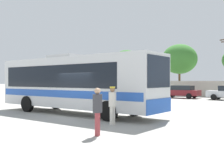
# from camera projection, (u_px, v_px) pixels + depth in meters

# --- Properties ---
(ground_plane) EXTENTS (300.00, 300.00, 0.00)m
(ground_plane) POSITION_uv_depth(u_px,v_px,m) (166.00, 105.00, 23.32)
(ground_plane) COLOR #A3A099
(perimeter_wall) EXTENTS (80.00, 0.30, 2.03)m
(perimeter_wall) POSITION_uv_depth(u_px,v_px,m) (216.00, 89.00, 33.27)
(perimeter_wall) COLOR #B2AD9E
(perimeter_wall) RESTS_ON ground_plane
(coach_bus_silver_blue) EXTENTS (11.77, 2.99, 3.70)m
(coach_bus_silver_blue) POSITION_uv_depth(u_px,v_px,m) (74.00, 82.00, 16.97)
(coach_bus_silver_blue) COLOR silver
(coach_bus_silver_blue) RESTS_ON ground_plane
(attendant_by_bus_door) EXTENTS (0.37, 0.37, 1.78)m
(attendant_by_bus_door) POSITION_uv_depth(u_px,v_px,m) (112.00, 103.00, 12.58)
(attendant_by_bus_door) COLOR silver
(attendant_by_bus_door) RESTS_ON ground_plane
(passenger_waiting_on_apron) EXTENTS (0.49, 0.49, 1.78)m
(passenger_waiting_on_apron) POSITION_uv_depth(u_px,v_px,m) (97.00, 109.00, 10.09)
(passenger_waiting_on_apron) COLOR #99383D
(passenger_waiting_on_apron) RESTS_ON ground_plane
(parked_car_leftmost_white) EXTENTS (4.58, 2.25, 1.54)m
(parked_car_leftmost_white) POSITION_uv_depth(u_px,v_px,m) (130.00, 90.00, 35.50)
(parked_car_leftmost_white) COLOR silver
(parked_car_leftmost_white) RESTS_ON ground_plane
(parked_car_second_maroon) EXTENTS (4.52, 2.18, 1.49)m
(parked_car_second_maroon) POSITION_uv_depth(u_px,v_px,m) (181.00, 91.00, 32.07)
(parked_car_second_maroon) COLOR maroon
(parked_car_second_maroon) RESTS_ON ground_plane
(roadside_tree_left) EXTENTS (4.94, 4.94, 7.56)m
(roadside_tree_left) POSITION_uv_depth(u_px,v_px,m) (126.00, 62.00, 48.62)
(roadside_tree_left) COLOR brown
(roadside_tree_left) RESTS_ON ground_plane
(roadside_tree_midleft) EXTENTS (5.20, 5.20, 7.50)m
(roadside_tree_midleft) POSITION_uv_depth(u_px,v_px,m) (179.00, 59.00, 40.35)
(roadside_tree_midleft) COLOR brown
(roadside_tree_midleft) RESTS_ON ground_plane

